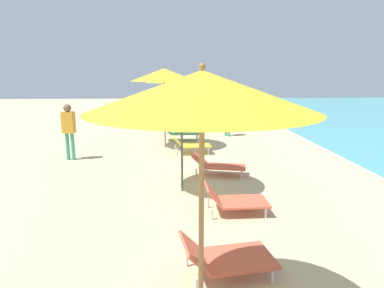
{
  "coord_description": "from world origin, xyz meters",
  "views": [
    {
      "loc": [
        0.24,
        5.44,
        2.66
      ],
      "look_at": [
        0.65,
        12.58,
        1.11
      ],
      "focal_mm": 31.05,
      "sensor_mm": 36.0,
      "label": 1
    }
  ],
  "objects_px": {
    "umbrella_fourth": "(182,93)",
    "cooler_box": "(258,122)",
    "umbrella_fifth": "(164,75)",
    "umbrella_farthest": "(168,78)",
    "lounger_fifth_inland": "(190,144)",
    "umbrella_third": "(202,92)",
    "lounger_fourth_inland": "(234,200)",
    "lounger_fourth_shoreside": "(218,165)",
    "lounger_fifth_shoreside": "(180,132)",
    "lounger_farthest_shoreside": "(185,119)",
    "lounger_third_shoreside": "(225,257)",
    "person_walking_near": "(228,112)",
    "person_walking_far": "(69,126)"
  },
  "relations": [
    {
      "from": "lounger_third_shoreside",
      "to": "umbrella_fourth",
      "type": "height_order",
      "value": "umbrella_fourth"
    },
    {
      "from": "umbrella_third",
      "to": "cooler_box",
      "type": "xyz_separation_m",
      "value": [
        4.07,
        13.76,
        -2.33
      ]
    },
    {
      "from": "lounger_fourth_inland",
      "to": "lounger_fifth_inland",
      "type": "relative_size",
      "value": 0.93
    },
    {
      "from": "lounger_third_shoreside",
      "to": "lounger_farthest_shoreside",
      "type": "xyz_separation_m",
      "value": [
        -0.06,
        12.81,
        0.07
      ]
    },
    {
      "from": "umbrella_fourth",
      "to": "cooler_box",
      "type": "distance_m",
      "value": 10.49
    },
    {
      "from": "lounger_fourth_inland",
      "to": "lounger_fifth_shoreside",
      "type": "distance_m",
      "value": 7.04
    },
    {
      "from": "lounger_fifth_inland",
      "to": "person_walking_far",
      "type": "bearing_deg",
      "value": -177.08
    },
    {
      "from": "umbrella_fourth",
      "to": "lounger_third_shoreside",
      "type": "bearing_deg",
      "value": -81.53
    },
    {
      "from": "umbrella_farthest",
      "to": "cooler_box",
      "type": "relative_size",
      "value": 4.68
    },
    {
      "from": "lounger_fifth_shoreside",
      "to": "person_walking_far",
      "type": "bearing_deg",
      "value": -141.61
    },
    {
      "from": "umbrella_fifth",
      "to": "umbrella_farthest",
      "type": "relative_size",
      "value": 1.07
    },
    {
      "from": "umbrella_third",
      "to": "umbrella_fourth",
      "type": "distance_m",
      "value": 4.35
    },
    {
      "from": "cooler_box",
      "to": "person_walking_near",
      "type": "bearing_deg",
      "value": -125.35
    },
    {
      "from": "person_walking_far",
      "to": "cooler_box",
      "type": "bearing_deg",
      "value": 138.82
    },
    {
      "from": "umbrella_fourth",
      "to": "lounger_fifth_inland",
      "type": "distance_m",
      "value": 4.02
    },
    {
      "from": "lounger_fourth_shoreside",
      "to": "lounger_fifth_shoreside",
      "type": "distance_m",
      "value": 4.66
    },
    {
      "from": "umbrella_third",
      "to": "lounger_third_shoreside",
      "type": "bearing_deg",
      "value": 69.09
    },
    {
      "from": "umbrella_farthest",
      "to": "lounger_fifth_shoreside",
      "type": "bearing_deg",
      "value": -79.62
    },
    {
      "from": "lounger_farthest_shoreside",
      "to": "cooler_box",
      "type": "xyz_separation_m",
      "value": [
        3.71,
        -0.15,
        -0.17
      ]
    },
    {
      "from": "umbrella_third",
      "to": "umbrella_fifth",
      "type": "height_order",
      "value": "umbrella_fifth"
    },
    {
      "from": "lounger_fifth_shoreside",
      "to": "umbrella_farthest",
      "type": "height_order",
      "value": "umbrella_farthest"
    },
    {
      "from": "lounger_fifth_inland",
      "to": "cooler_box",
      "type": "distance_m",
      "value": 7.0
    },
    {
      "from": "lounger_fifth_shoreside",
      "to": "umbrella_fifth",
      "type": "bearing_deg",
      "value": -113.83
    },
    {
      "from": "lounger_third_shoreside",
      "to": "lounger_fourth_shoreside",
      "type": "bearing_deg",
      "value": 74.84
    },
    {
      "from": "umbrella_third",
      "to": "cooler_box",
      "type": "bearing_deg",
      "value": 73.53
    },
    {
      "from": "lounger_fourth_inland",
      "to": "lounger_third_shoreside",
      "type": "bearing_deg",
      "value": -104.66
    },
    {
      "from": "umbrella_third",
      "to": "lounger_fourth_inland",
      "type": "relative_size",
      "value": 2.27
    },
    {
      "from": "umbrella_fifth",
      "to": "cooler_box",
      "type": "xyz_separation_m",
      "value": [
        4.61,
        4.96,
        -2.4
      ]
    },
    {
      "from": "person_walking_far",
      "to": "lounger_fifth_shoreside",
      "type": "bearing_deg",
      "value": 136.95
    },
    {
      "from": "lounger_fourth_inland",
      "to": "umbrella_fourth",
      "type": "bearing_deg",
      "value": 126.26
    },
    {
      "from": "umbrella_third",
      "to": "person_walking_far",
      "type": "xyz_separation_m",
      "value": [
        -3.42,
        7.3,
        -1.44
      ]
    },
    {
      "from": "umbrella_farthest",
      "to": "person_walking_far",
      "type": "distance_m",
      "value": 6.28
    },
    {
      "from": "person_walking_near",
      "to": "person_walking_far",
      "type": "bearing_deg",
      "value": 174.05
    },
    {
      "from": "umbrella_fifth",
      "to": "lounger_fifth_inland",
      "type": "height_order",
      "value": "umbrella_fifth"
    },
    {
      "from": "lounger_fourth_shoreside",
      "to": "lounger_fourth_inland",
      "type": "distance_m",
      "value": 2.41
    },
    {
      "from": "umbrella_fifth",
      "to": "umbrella_farthest",
      "type": "height_order",
      "value": "umbrella_fifth"
    },
    {
      "from": "umbrella_third",
      "to": "lounger_fifth_shoreside",
      "type": "relative_size",
      "value": 1.79
    },
    {
      "from": "lounger_fifth_inland",
      "to": "umbrella_farthest",
      "type": "xyz_separation_m",
      "value": [
        -0.79,
        4.83,
        2.07
      ]
    },
    {
      "from": "lounger_farthest_shoreside",
      "to": "umbrella_third",
      "type": "bearing_deg",
      "value": -99.94
    },
    {
      "from": "umbrella_third",
      "to": "lounger_fourth_inland",
      "type": "height_order",
      "value": "umbrella_third"
    },
    {
      "from": "umbrella_third",
      "to": "umbrella_farthest",
      "type": "height_order",
      "value": "umbrella_third"
    },
    {
      "from": "umbrella_third",
      "to": "lounger_fifth_shoreside",
      "type": "distance_m",
      "value": 10.29
    },
    {
      "from": "umbrella_fourth",
      "to": "umbrella_farthest",
      "type": "distance_m",
      "value": 8.35
    },
    {
      "from": "lounger_fourth_inland",
      "to": "lounger_fifth_inland",
      "type": "height_order",
      "value": "lounger_fifth_inland"
    },
    {
      "from": "umbrella_third",
      "to": "lounger_fourth_shoreside",
      "type": "xyz_separation_m",
      "value": [
        0.9,
        5.49,
        -2.21
      ]
    },
    {
      "from": "cooler_box",
      "to": "lounger_fourth_inland",
      "type": "bearing_deg",
      "value": -106.52
    },
    {
      "from": "lounger_fourth_inland",
      "to": "lounger_farthest_shoreside",
      "type": "xyz_separation_m",
      "value": [
        -0.54,
        10.83,
        0.07
      ]
    },
    {
      "from": "lounger_fifth_inland",
      "to": "lounger_farthest_shoreside",
      "type": "distance_m",
      "value": 6.05
    },
    {
      "from": "umbrella_fourth",
      "to": "umbrella_fifth",
      "type": "distance_m",
      "value": 4.49
    },
    {
      "from": "umbrella_third",
      "to": "umbrella_fourth",
      "type": "bearing_deg",
      "value": 90.84
    }
  ]
}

